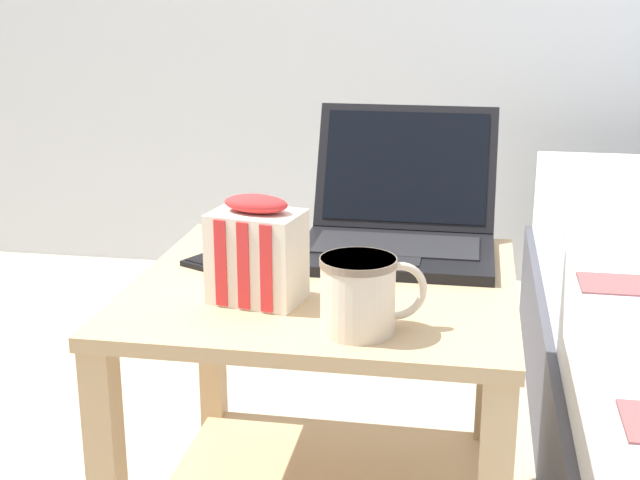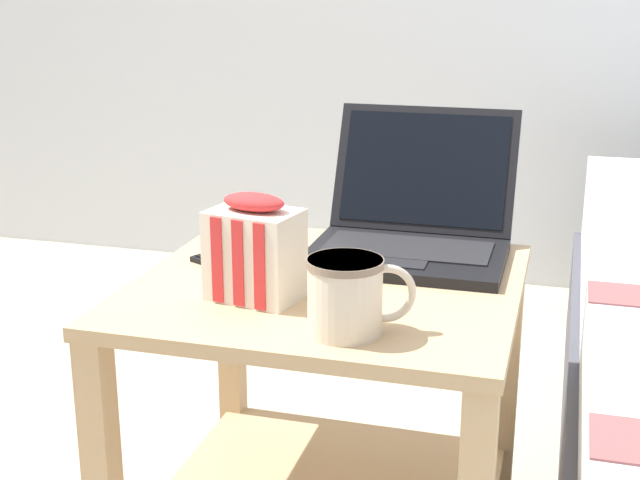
# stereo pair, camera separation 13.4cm
# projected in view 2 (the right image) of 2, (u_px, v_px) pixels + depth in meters

# --- Properties ---
(bedside_table) EXTENTS (0.59, 0.57, 0.53)m
(bedside_table) POSITION_uv_depth(u_px,v_px,m) (327.00, 389.00, 1.45)
(bedside_table) COLOR tan
(bedside_table) RESTS_ON ground_plane
(laptop) EXTENTS (0.33, 0.34, 0.23)m
(laptop) POSITION_uv_depth(u_px,v_px,m) (412.00, 226.00, 1.53)
(laptop) COLOR black
(laptop) RESTS_ON bedside_table
(mug_front_left) EXTENTS (0.14, 0.10, 0.10)m
(mug_front_left) POSITION_uv_depth(u_px,v_px,m) (347.00, 292.00, 1.18)
(mug_front_left) COLOR beige
(mug_front_left) RESTS_ON bedside_table
(snack_bag) EXTENTS (0.14, 0.11, 0.16)m
(snack_bag) POSITION_uv_depth(u_px,v_px,m) (255.00, 251.00, 1.31)
(snack_bag) COLOR silver
(snack_bag) RESTS_ON bedside_table
(cell_phone) EXTENTS (0.13, 0.17, 0.01)m
(cell_phone) POSITION_uv_depth(u_px,v_px,m) (238.00, 253.00, 1.52)
(cell_phone) COLOR black
(cell_phone) RESTS_ON bedside_table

